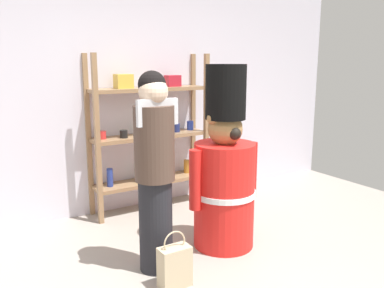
{
  "coord_description": "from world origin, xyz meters",
  "views": [
    {
      "loc": [
        -1.59,
        -2.1,
        1.68
      ],
      "look_at": [
        0.14,
        0.71,
        1.0
      ],
      "focal_mm": 38.03,
      "sensor_mm": 36.0,
      "label": 1
    }
  ],
  "objects_px": {
    "person_shopper": "(155,168)",
    "teddy_bear_guard": "(224,175)",
    "merchandise_shelf": "(150,132)",
    "shopping_bag": "(175,266)"
  },
  "relations": [
    {
      "from": "person_shopper",
      "to": "teddy_bear_guard",
      "type": "bearing_deg",
      "value": 5.79
    },
    {
      "from": "merchandise_shelf",
      "to": "person_shopper",
      "type": "height_order",
      "value": "merchandise_shelf"
    },
    {
      "from": "merchandise_shelf",
      "to": "person_shopper",
      "type": "bearing_deg",
      "value": -114.22
    },
    {
      "from": "merchandise_shelf",
      "to": "shopping_bag",
      "type": "height_order",
      "value": "merchandise_shelf"
    },
    {
      "from": "person_shopper",
      "to": "shopping_bag",
      "type": "relative_size",
      "value": 3.61
    },
    {
      "from": "person_shopper",
      "to": "shopping_bag",
      "type": "height_order",
      "value": "person_shopper"
    },
    {
      "from": "merchandise_shelf",
      "to": "teddy_bear_guard",
      "type": "height_order",
      "value": "merchandise_shelf"
    },
    {
      "from": "person_shopper",
      "to": "shopping_bag",
      "type": "bearing_deg",
      "value": -90.49
    },
    {
      "from": "merchandise_shelf",
      "to": "shopping_bag",
      "type": "distance_m",
      "value": 1.87
    },
    {
      "from": "merchandise_shelf",
      "to": "shopping_bag",
      "type": "relative_size",
      "value": 3.94
    }
  ]
}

